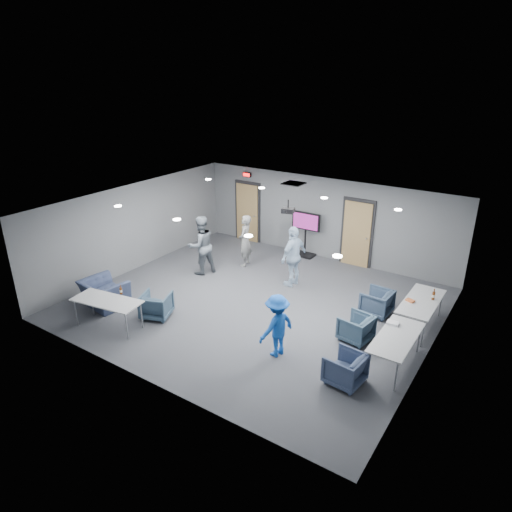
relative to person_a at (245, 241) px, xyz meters
The scene contains 29 objects.
floor 2.77m from the person_a, 48.70° to the right, with size 9.00×9.00×0.00m, color #3E4147.
ceiling 3.23m from the person_a, 48.70° to the right, with size 9.00×9.00×0.00m, color silver.
wall_back 2.71m from the person_a, 49.14° to the left, with size 9.00×0.02×2.70m, color slate.
wall_front 6.25m from the person_a, 73.76° to the right, with size 9.00×0.02×2.70m, color slate.
wall_left 3.44m from the person_a, 144.25° to the right, with size 0.02×8.00×2.70m, color slate.
wall_right 6.57m from the person_a, 17.63° to the right, with size 0.02×8.00×2.70m, color slate.
door_left 2.35m from the person_a, 122.53° to the left, with size 1.06×0.17×2.24m.
door_right 3.55m from the person_a, 33.78° to the left, with size 1.06×0.17×2.24m.
exit_sign 2.83m from the person_a, 122.81° to the left, with size 0.32×0.08×0.16m.
hvac_diffuser 2.37m from the person_a, 33.25° to the left, with size 0.60×0.60×0.03m, color black.
downlights 3.22m from the person_a, 48.70° to the right, with size 6.18×3.78×0.02m.
person_a is the anchor object (origin of this frame).
person_b 1.47m from the person_a, 121.57° to the right, with size 0.89×0.69×1.83m, color #565F68.
person_c 2.04m from the person_a, 11.93° to the right, with size 1.06×0.44×1.80m, color silver.
person_d 5.06m from the person_a, 47.27° to the right, with size 0.94×0.54×1.45m, color blue.
chair_right_a 4.73m from the person_a, ahead, with size 0.71×0.73×0.66m, color #334358.
chair_right_b 5.19m from the person_a, 25.27° to the right, with size 0.68×0.70×0.64m, color #394F63.
chair_right_c 6.38m from the person_a, 36.84° to the right, with size 0.71×0.73×0.66m, color #3A4865.
chair_front_a 4.02m from the person_a, 89.72° to the right, with size 0.70×0.72×0.66m, color #384D61.
chair_front_b 4.63m from the person_a, 109.67° to the right, with size 1.12×0.98×0.73m, color #35405D.
table_right_a 5.80m from the person_a, ahead, with size 0.76×1.83×0.73m.
table_right_b 6.35m from the person_a, 25.28° to the right, with size 0.74×1.76×0.73m.
table_front_left 5.02m from the person_a, 96.85° to the right, with size 1.81×0.98×0.73m.
bottle_front 4.60m from the person_a, 96.91° to the right, with size 0.06×0.06×0.25m.
bottle_right 5.98m from the person_a, ahead, with size 0.08×0.08×0.29m.
snack_box 5.61m from the person_a, 10.20° to the right, with size 0.20×0.13×0.04m, color #C05E30.
wrapper 5.96m from the person_a, 22.40° to the right, with size 0.25×0.17×0.06m, color white.
tv_stand 2.15m from the person_a, 54.99° to the left, with size 1.00×0.47×1.53m.
projector 2.73m from the person_a, 23.72° to the right, with size 0.38×0.35×0.35m.
Camera 1 is at (6.06, -9.13, 5.90)m, focal length 32.00 mm.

